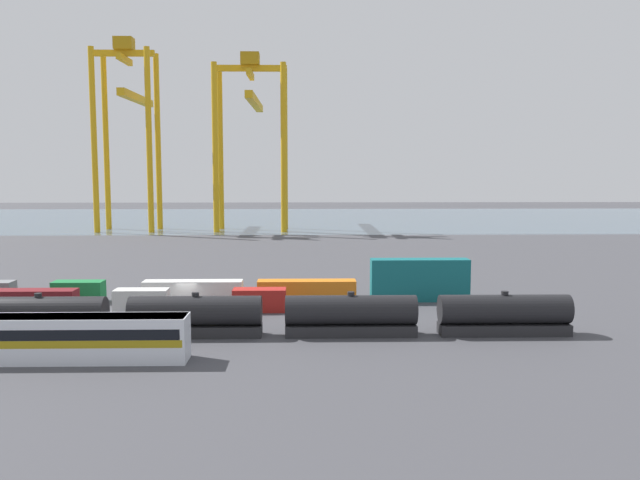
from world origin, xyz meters
TOP-DOWN VIEW (x-y plane):
  - ground_plane at (0.00, 40.00)m, footprint 420.00×420.00m
  - harbour_water at (0.00, 140.31)m, footprint 400.00×110.00m
  - freight_tank_row at (3.73, -14.52)m, footprint 73.17×2.86m
  - shipping_container_1 at (-17.75, -3.23)m, footprint 12.10×2.44m
  - shipping_container_2 at (-4.30, -3.23)m, footprint 6.04×2.44m
  - shipping_container_3 at (9.14, -3.23)m, footprint 6.04×2.44m
  - shipping_container_5 at (-13.38, 2.47)m, footprint 6.04×2.44m
  - shipping_container_6 at (0.59, 2.47)m, footprint 12.10×2.44m
  - shipping_container_7 at (14.57, 2.47)m, footprint 12.10×2.44m
  - shipping_container_8 at (28.54, 2.47)m, footprint 12.10×2.44m
  - shipping_container_9 at (28.54, 2.47)m, footprint 12.10×2.44m
  - gantry_crane_west at (-32.52, 100.53)m, footprint 15.61×33.20m
  - gantry_crane_central at (0.12, 101.98)m, footprint 19.15×41.89m

SIDE VIEW (x-z plane):
  - ground_plane at x=0.00m, z-range 0.00..0.00m
  - harbour_water at x=0.00m, z-range 0.00..0.01m
  - shipping_container_1 at x=-17.75m, z-range 0.00..2.60m
  - shipping_container_2 at x=-4.30m, z-range 0.00..2.60m
  - shipping_container_3 at x=9.14m, z-range 0.00..2.60m
  - shipping_container_5 at x=-13.38m, z-range 0.00..2.60m
  - shipping_container_6 at x=0.59m, z-range 0.00..2.60m
  - shipping_container_7 at x=14.57m, z-range 0.00..2.60m
  - shipping_container_8 at x=28.54m, z-range 0.00..2.60m
  - freight_tank_row at x=3.73m, z-range -0.13..4.19m
  - shipping_container_9 at x=28.54m, z-range 2.60..5.20m
  - gantry_crane_central at x=0.12m, z-range 5.65..52.23m
  - gantry_crane_west at x=-32.52m, z-range 4.86..55.16m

